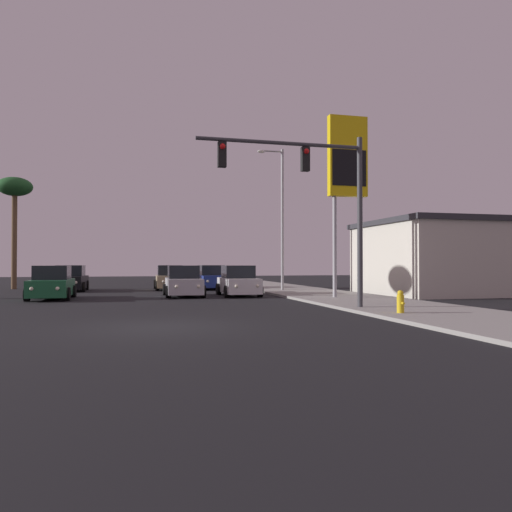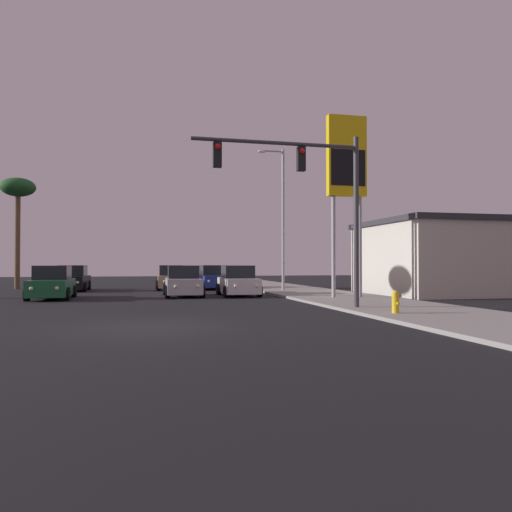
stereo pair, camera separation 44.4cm
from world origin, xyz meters
The scene contains 14 objects.
ground_plane centered at (0.00, 0.00, 0.00)m, with size 120.00×120.00×0.00m, color black.
sidewalk_right centered at (9.50, 10.00, 0.06)m, with size 5.00×60.00×0.12m.
building_gas_station centered at (18.00, 11.75, 2.16)m, with size 10.30×8.30×4.30m.
car_white centered at (5.01, 13.00, 0.76)m, with size 2.04×4.33×1.68m.
car_blue centered at (4.68, 20.73, 0.76)m, with size 2.04×4.34×1.68m.
car_green centered at (-4.62, 12.57, 0.76)m, with size 2.04×4.32×1.68m.
car_tan centered at (1.80, 20.74, 0.76)m, with size 2.04×4.33×1.68m.
car_silver centered at (2.00, 13.21, 0.76)m, with size 2.04×4.33×1.68m.
car_black centered at (-4.62, 20.41, 0.76)m, with size 2.04×4.33×1.68m.
traffic_light_mast centered at (5.97, 3.41, 4.68)m, with size 6.40×0.36×6.50m.
street_lamp centered at (8.48, 16.41, 5.12)m, with size 1.74×0.24×9.00m.
gas_station_sign centered at (9.68, 8.77, 6.62)m, with size 2.00×0.42×9.00m.
fire_hydrant centered at (8.02, 0.94, 0.49)m, with size 0.24×0.34×0.76m.
palm_tree_mid centered at (-8.79, 24.00, 6.83)m, with size 2.40×2.40×7.89m.
Camera 1 is at (-0.71, -14.12, 1.75)m, focal length 35.00 mm.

